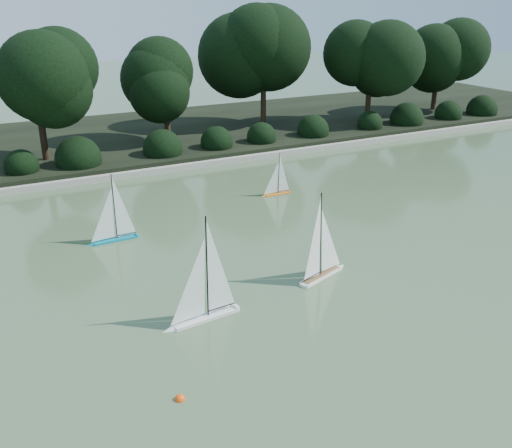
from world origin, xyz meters
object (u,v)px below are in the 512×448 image
object	(u,v)px
sailboat_white_a	(199,305)
sailboat_teal	(110,231)
sailboat_white_b	(325,262)
race_buoy	(180,399)
sailboat_orange	(275,188)

from	to	relation	value
sailboat_white_a	sailboat_teal	size ratio (longest dim) A/B	1.21
sailboat_white_b	race_buoy	size ratio (longest dim) A/B	12.57
sailboat_white_b	sailboat_orange	xyz separation A→B (m)	(1.43, 4.45, -0.08)
sailboat_white_a	sailboat_orange	size ratio (longest dim) A/B	1.58
race_buoy	sailboat_white_a	bearing A→B (deg)	60.10
sailboat_teal	sailboat_white_a	bearing A→B (deg)	-83.25
sailboat_white_a	sailboat_teal	xyz separation A→B (m)	(-0.45, 3.82, -0.05)
sailboat_white_a	race_buoy	size ratio (longest dim) A/B	13.55
sailboat_white_b	sailboat_orange	size ratio (longest dim) A/B	1.47
sailboat_white_b	sailboat_teal	distance (m)	4.64
sailboat_white_a	sailboat_orange	xyz separation A→B (m)	(4.11, 4.86, -0.11)
sailboat_white_a	race_buoy	bearing A→B (deg)	-119.90
sailboat_white_b	sailboat_orange	bearing A→B (deg)	72.23
sailboat_white_b	sailboat_teal	xyz separation A→B (m)	(-3.14, 3.41, -0.03)
sailboat_white_b	sailboat_teal	bearing A→B (deg)	132.62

